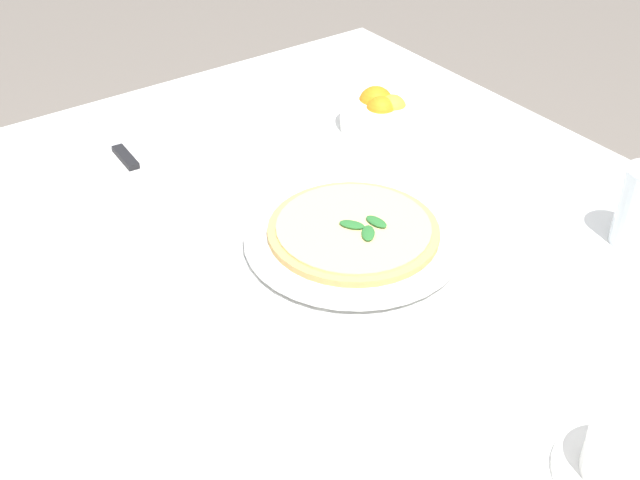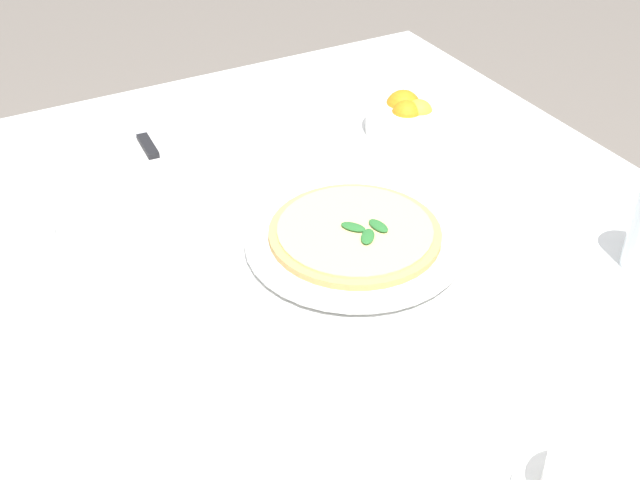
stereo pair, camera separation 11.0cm
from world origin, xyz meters
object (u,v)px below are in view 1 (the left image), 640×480
(coffee_cup_far_right, at_px, (623,457))
(citrus_bowl, at_px, (382,113))
(pizza_plate, at_px, (353,238))
(dinner_knife, at_px, (114,145))
(pizza, at_px, (354,230))
(napkin_folded, at_px, (116,153))
(menu_card, at_px, (11,256))

(coffee_cup_far_right, height_order, citrus_bowl, citrus_bowl)
(pizza_plate, relative_size, dinner_knife, 1.57)
(pizza, distance_m, citrus_bowl, 0.35)
(coffee_cup_far_right, distance_m, dinner_knife, 0.90)
(citrus_bowl, bearing_deg, napkin_folded, 68.31)
(pizza, relative_size, citrus_bowl, 1.60)
(napkin_folded, relative_size, dinner_knife, 1.15)
(citrus_bowl, height_order, menu_card, citrus_bowl)
(pizza_plate, height_order, coffee_cup_far_right, coffee_cup_far_right)
(coffee_cup_far_right, relative_size, citrus_bowl, 0.87)
(coffee_cup_far_right, distance_m, citrus_bowl, 0.77)
(pizza_plate, height_order, dinner_knife, dinner_knife)
(pizza, xyz_separation_m, coffee_cup_far_right, (-0.47, 0.02, 0.00))
(coffee_cup_far_right, height_order, dinner_knife, coffee_cup_far_right)
(pizza_plate, bearing_deg, citrus_bowl, -45.66)
(pizza_plate, distance_m, coffee_cup_far_right, 0.47)
(menu_card, bearing_deg, coffee_cup_far_right, 109.66)
(menu_card, bearing_deg, pizza, 142.92)
(pizza_plate, distance_m, menu_card, 0.46)
(coffee_cup_far_right, relative_size, dinner_knife, 0.66)
(pizza_plate, distance_m, napkin_folded, 0.45)
(pizza_plate, height_order, menu_card, menu_card)
(coffee_cup_far_right, distance_m, napkin_folded, 0.90)
(pizza, distance_m, napkin_folded, 0.45)
(pizza_plate, bearing_deg, coffee_cup_far_right, 177.08)
(citrus_bowl, distance_m, menu_card, 0.66)
(pizza, distance_m, coffee_cup_far_right, 0.47)
(dinner_knife, bearing_deg, napkin_folded, -180.00)
(dinner_knife, distance_m, menu_card, 0.32)
(pizza, xyz_separation_m, citrus_bowl, (0.25, -0.25, 0.00))
(napkin_folded, bearing_deg, dinner_knife, -5.98)
(pizza_plate, xyz_separation_m, citrus_bowl, (0.25, -0.25, 0.02))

